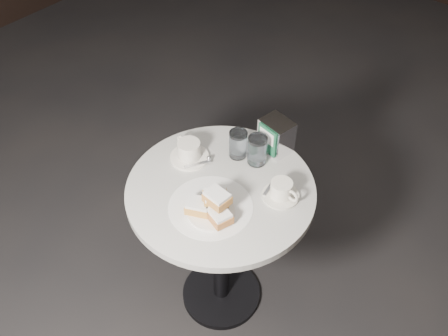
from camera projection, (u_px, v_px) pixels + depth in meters
ground at (221, 295)px, 2.35m from camera, size 7.00×7.00×0.00m
cafe_table at (221, 222)px, 1.97m from camera, size 0.70×0.70×0.74m
sugar_spill at (211, 207)px, 1.76m from camera, size 0.33×0.33×0.00m
beignet_plate at (212, 207)px, 1.71m from camera, size 0.19×0.19×0.11m
coffee_cup_left at (189, 151)px, 1.91m from camera, size 0.19×0.19×0.08m
coffee_cup_right at (281, 191)px, 1.77m from camera, size 0.15×0.15×0.07m
water_glass_left at (238, 144)px, 1.91m from camera, size 0.08×0.08×0.11m
water_glass_right at (257, 150)px, 1.88m from camera, size 0.10×0.10×0.12m
napkin_dispenser at (276, 136)px, 1.93m from camera, size 0.13×0.12×0.14m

